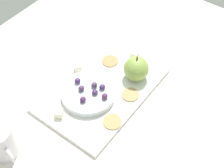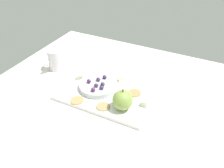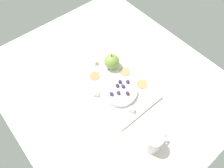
{
  "view_description": "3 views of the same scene",
  "coord_description": "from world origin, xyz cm",
  "px_view_note": "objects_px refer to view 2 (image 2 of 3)",
  "views": [
    {
      "loc": [
        51.32,
        38.63,
        79.98
      ],
      "look_at": [
        2.99,
        2.77,
        8.44
      ],
      "focal_mm": 51.63,
      "sensor_mm": 36.0,
      "label": 1
    },
    {
      "loc": [
        -31.73,
        67.46,
        65.28
      ],
      "look_at": [
        3.42,
        -2.48,
        9.15
      ],
      "focal_mm": 38.38,
      "sensor_mm": 36.0,
      "label": 2
    },
    {
      "loc": [
        44.82,
        -35.78,
        89.62
      ],
      "look_at": [
        4.76,
        -2.23,
        9.3
      ],
      "focal_mm": 33.87,
      "sensor_mm": 36.0,
      "label": 3
    }
  ],
  "objects_px": {
    "grape_6": "(88,82)",
    "apple_whole": "(123,100)",
    "grape_4": "(103,84)",
    "cup": "(55,60)",
    "platter": "(107,94)",
    "cheese_cube_2": "(80,77)",
    "cracker_1": "(135,93)",
    "grape_1": "(98,79)",
    "grape_2": "(105,77)",
    "serving_dish": "(98,86)",
    "grape_0": "(96,85)",
    "cracker_0": "(77,100)",
    "grape_5": "(93,90)",
    "cheese_cube_0": "(121,78)",
    "cracker_2": "(103,106)",
    "grape_3": "(102,88)",
    "cheese_cube_1": "(145,103)"
  },
  "relations": [
    {
      "from": "grape_6",
      "to": "apple_whole",
      "type": "bearing_deg",
      "value": 163.32
    },
    {
      "from": "grape_4",
      "to": "cup",
      "type": "bearing_deg",
      "value": -12.84
    },
    {
      "from": "platter",
      "to": "apple_whole",
      "type": "relative_size",
      "value": 4.96
    },
    {
      "from": "cheese_cube_2",
      "to": "cracker_1",
      "type": "distance_m",
      "value": 0.25
    },
    {
      "from": "cheese_cube_2",
      "to": "cup",
      "type": "relative_size",
      "value": 0.23
    },
    {
      "from": "grape_1",
      "to": "grape_2",
      "type": "height_order",
      "value": "same"
    },
    {
      "from": "grape_4",
      "to": "cracker_1",
      "type": "bearing_deg",
      "value": -163.58
    },
    {
      "from": "serving_dish",
      "to": "grape_6",
      "type": "xyz_separation_m",
      "value": [
        0.04,
        0.02,
        0.02
      ]
    },
    {
      "from": "serving_dish",
      "to": "grape_4",
      "type": "distance_m",
      "value": 0.03
    },
    {
      "from": "grape_4",
      "to": "grape_0",
      "type": "bearing_deg",
      "value": 42.8
    },
    {
      "from": "platter",
      "to": "cracker_0",
      "type": "relative_size",
      "value": 7.26
    },
    {
      "from": "cheese_cube_2",
      "to": "grape_5",
      "type": "distance_m",
      "value": 0.13
    },
    {
      "from": "grape_1",
      "to": "apple_whole",
      "type": "bearing_deg",
      "value": 149.94
    },
    {
      "from": "platter",
      "to": "cracker_1",
      "type": "relative_size",
      "value": 7.26
    },
    {
      "from": "cheese_cube_0",
      "to": "grape_2",
      "type": "height_order",
      "value": "grape_2"
    },
    {
      "from": "cracker_2",
      "to": "apple_whole",
      "type": "bearing_deg",
      "value": -158.18
    },
    {
      "from": "cracker_0",
      "to": "grape_0",
      "type": "height_order",
      "value": "grape_0"
    },
    {
      "from": "serving_dish",
      "to": "cracker_0",
      "type": "distance_m",
      "value": 0.12
    },
    {
      "from": "cheese_cube_2",
      "to": "platter",
      "type": "bearing_deg",
      "value": 167.07
    },
    {
      "from": "platter",
      "to": "apple_whole",
      "type": "distance_m",
      "value": 0.12
    },
    {
      "from": "grape_4",
      "to": "grape_3",
      "type": "bearing_deg",
      "value": 108.23
    },
    {
      "from": "platter",
      "to": "cracker_2",
      "type": "xyz_separation_m",
      "value": [
        -0.03,
        0.08,
        0.01
      ]
    },
    {
      "from": "cheese_cube_0",
      "to": "cheese_cube_2",
      "type": "bearing_deg",
      "value": 22.99
    },
    {
      "from": "cheese_cube_1",
      "to": "cracker_2",
      "type": "relative_size",
      "value": 0.43
    },
    {
      "from": "grape_1",
      "to": "grape_5",
      "type": "distance_m",
      "value": 0.07
    },
    {
      "from": "platter",
      "to": "cup",
      "type": "bearing_deg",
      "value": -13.58
    },
    {
      "from": "serving_dish",
      "to": "cheese_cube_2",
      "type": "xyz_separation_m",
      "value": [
        0.1,
        -0.02,
        0.0
      ]
    },
    {
      "from": "serving_dish",
      "to": "cheese_cube_0",
      "type": "relative_size",
      "value": 7.02
    },
    {
      "from": "grape_5",
      "to": "grape_6",
      "type": "distance_m",
      "value": 0.06
    },
    {
      "from": "cheese_cube_0",
      "to": "cracker_0",
      "type": "bearing_deg",
      "value": 65.1
    },
    {
      "from": "serving_dish",
      "to": "cheese_cube_1",
      "type": "relative_size",
      "value": 7.02
    },
    {
      "from": "platter",
      "to": "grape_2",
      "type": "xyz_separation_m",
      "value": [
        0.04,
        -0.06,
        0.04
      ]
    },
    {
      "from": "cracker_0",
      "to": "grape_0",
      "type": "distance_m",
      "value": 0.1
    },
    {
      "from": "serving_dish",
      "to": "grape_4",
      "type": "bearing_deg",
      "value": 169.31
    },
    {
      "from": "serving_dish",
      "to": "grape_2",
      "type": "height_order",
      "value": "grape_2"
    },
    {
      "from": "apple_whole",
      "to": "grape_6",
      "type": "xyz_separation_m",
      "value": [
        0.18,
        -0.05,
        -0.01
      ]
    },
    {
      "from": "cup",
      "to": "grape_4",
      "type": "bearing_deg",
      "value": 167.16
    },
    {
      "from": "grape_2",
      "to": "grape_4",
      "type": "xyz_separation_m",
      "value": [
        -0.02,
        0.05,
        -0.0
      ]
    },
    {
      "from": "grape_1",
      "to": "grape_5",
      "type": "relative_size",
      "value": 1.0
    },
    {
      "from": "cracker_1",
      "to": "grape_6",
      "type": "bearing_deg",
      "value": 14.81
    },
    {
      "from": "cheese_cube_0",
      "to": "serving_dish",
      "type": "bearing_deg",
      "value": 55.97
    },
    {
      "from": "grape_2",
      "to": "grape_6",
      "type": "relative_size",
      "value": 1.0
    },
    {
      "from": "cheese_cube_1",
      "to": "grape_1",
      "type": "xyz_separation_m",
      "value": [
        0.22,
        -0.04,
        0.02
      ]
    },
    {
      "from": "grape_2",
      "to": "cheese_cube_0",
      "type": "bearing_deg",
      "value": -139.97
    },
    {
      "from": "cheese_cube_0",
      "to": "grape_3",
      "type": "relative_size",
      "value": 1.24
    },
    {
      "from": "grape_6",
      "to": "cracker_0",
      "type": "bearing_deg",
      "value": 92.76
    },
    {
      "from": "serving_dish",
      "to": "grape_4",
      "type": "xyz_separation_m",
      "value": [
        -0.02,
        0.0,
        0.02
      ]
    },
    {
      "from": "cracker_0",
      "to": "cracker_2",
      "type": "bearing_deg",
      "value": -172.71
    },
    {
      "from": "cheese_cube_2",
      "to": "grape_2",
      "type": "relative_size",
      "value": 1.24
    },
    {
      "from": "cracker_1",
      "to": "grape_3",
      "type": "xyz_separation_m",
      "value": [
        0.12,
        0.06,
        0.03
      ]
    }
  ]
}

